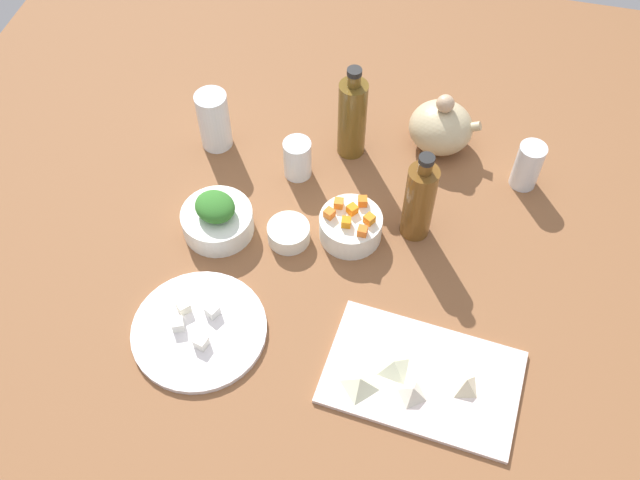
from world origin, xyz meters
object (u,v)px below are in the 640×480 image
Objects in this scene: drinking_glass_1 at (214,120)px; bowl_small_side at (289,233)px; bowl_greens at (218,221)px; bottle_1 at (419,201)px; cutting_board at (422,377)px; teapot at (441,127)px; plate_tofu at (199,330)px; drinking_glass_2 at (297,158)px; drinking_glass_0 at (528,166)px; bottle_0 at (353,117)px; bowl_carrots at (351,227)px.

bowl_small_side is at bearing -44.40° from drinking_glass_1.
bottle_1 is (38.66, 9.11, 6.81)cm from bowl_greens.
cutting_board is 2.44× the size of drinking_glass_1.
teapot is at bearing 51.98° from bowl_small_side.
drinking_glass_1 is at bearing 104.26° from plate_tofu.
drinking_glass_2 is at bearing 128.90° from cutting_board.
drinking_glass_0 is at bearing 30.19° from bowl_small_side.
bottle_0 reaches higher than cutting_board.
bowl_greens is 35.88cm from bottle_0.
plate_tofu is 74.78cm from drinking_glass_0.
bowl_greens is 1.68× the size of bowl_small_side.
plate_tofu is 1.74× the size of bowl_greens.
plate_tofu is 2.75× the size of drinking_glass_2.
drinking_glass_0 is (37.49, -0.79, -4.48)cm from bottle_0.
bottle_0 is 14.50cm from drinking_glass_2.
bottle_0 reaches higher than bottle_1.
bowl_small_side is at bearing -104.91° from bottle_0.
drinking_glass_2 reaches higher than bowl_carrots.
bottle_0 is 25.27cm from bottle_1.
teapot is 32.08cm from drinking_glass_2.
bowl_greens is 0.93× the size of teapot.
plate_tofu is 2.30× the size of drinking_glass_0.
teapot is (-5.18, 56.60, 5.14)cm from cutting_board.
bowl_carrots reaches higher than bowl_greens.
bottle_0 reaches higher than teapot.
bowl_carrots is 1.48× the size of bowl_small_side.
plate_tofu is 26.50cm from bowl_small_side.
bowl_greens is at bearing -155.49° from drinking_glass_0.
bottle_0 is at bearing 101.53° from bowl_carrots.
bowl_carrots is at bearing 51.45° from plate_tofu.
drinking_glass_2 is (-28.22, -15.21, -1.10)cm from teapot.
bowl_greens is 24.53cm from drinking_glass_1.
cutting_board is 2.37× the size of bowl_greens.
cutting_board is 53.34cm from drinking_glass_2.
bowl_carrots is 1.16× the size of drinking_glass_0.
bowl_carrots is 32.10cm from teapot.
bottle_0 reaches higher than drinking_glass_2.
teapot is at bearing 57.58° from plate_tofu.
bottle_1 is 2.41× the size of drinking_glass_2.
teapot is 49.12cm from drinking_glass_1.
plate_tofu is 67.65cm from teapot.
bowl_small_side is 41.67cm from teapot.
bowl_small_side is 0.61× the size of drinking_glass_1.
bowl_carrots is 19.94cm from drinking_glass_2.
drinking_glass_0 is at bearing 10.16° from drinking_glass_2.
bowl_small_side is at bearing -128.02° from teapot.
bottle_0 is at bearing 9.42° from drinking_glass_1.
teapot reaches higher than cutting_board.
cutting_board is 57.07cm from teapot.
bowl_carrots is 0.90× the size of drinking_glass_1.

